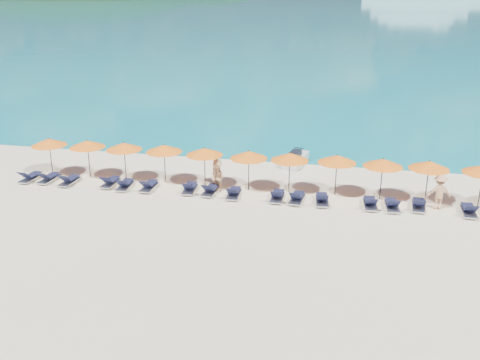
# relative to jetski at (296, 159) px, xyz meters

# --- Properties ---
(ground) EXTENTS (1400.00, 1400.00, 0.00)m
(ground) POSITION_rel_jetski_xyz_m (-2.17, -9.74, -0.38)
(ground) COLOR beige
(headland_main) EXTENTS (374.00, 242.00, 126.50)m
(headland_main) POSITION_rel_jetski_xyz_m (-302.17, 530.26, -38.38)
(headland_main) COLOR black
(headland_main) RESTS_ON ground
(headland_small) EXTENTS (162.00, 126.00, 85.50)m
(headland_small) POSITION_rel_jetski_xyz_m (-152.17, 550.26, -35.38)
(headland_small) COLOR black
(headland_small) RESTS_ON ground
(jetski) EXTENTS (1.44, 2.75, 0.93)m
(jetski) POSITION_rel_jetski_xyz_m (0.00, 0.00, 0.00)
(jetski) COLOR silver
(jetski) RESTS_ON ground
(beachgoer_a) EXTENTS (0.74, 0.71, 1.72)m
(beachgoer_a) POSITION_rel_jetski_xyz_m (-4.03, -4.21, 0.47)
(beachgoer_a) COLOR tan
(beachgoer_a) RESTS_ON ground
(beachgoer_b) EXTENTS (0.84, 0.69, 1.50)m
(beachgoer_b) POSITION_rel_jetski_xyz_m (-3.65, -5.54, 0.36)
(beachgoer_b) COLOR tan
(beachgoer_b) RESTS_ON ground
(beachgoer_c) EXTENTS (1.24, 0.71, 1.82)m
(beachgoer_c) POSITION_rel_jetski_xyz_m (7.77, -5.62, 0.53)
(beachgoer_c) COLOR tan
(beachgoer_c) RESTS_ON ground
(umbrella_0) EXTENTS (2.10, 2.10, 2.28)m
(umbrella_0) POSITION_rel_jetski_xyz_m (-14.00, -4.84, 1.63)
(umbrella_0) COLOR black
(umbrella_0) RESTS_ON ground
(umbrella_1) EXTENTS (2.10, 2.10, 2.28)m
(umbrella_1) POSITION_rel_jetski_xyz_m (-11.62, -4.74, 1.63)
(umbrella_1) COLOR black
(umbrella_1) RESTS_ON ground
(umbrella_2) EXTENTS (2.10, 2.10, 2.28)m
(umbrella_2) POSITION_rel_jetski_xyz_m (-9.35, -4.76, 1.63)
(umbrella_2) COLOR black
(umbrella_2) RESTS_ON ground
(umbrella_3) EXTENTS (2.10, 2.10, 2.28)m
(umbrella_3) POSITION_rel_jetski_xyz_m (-6.96, -4.71, 1.63)
(umbrella_3) COLOR black
(umbrella_3) RESTS_ON ground
(umbrella_4) EXTENTS (2.10, 2.10, 2.28)m
(umbrella_4) POSITION_rel_jetski_xyz_m (-4.57, -4.84, 1.63)
(umbrella_4) COLOR black
(umbrella_4) RESTS_ON ground
(umbrella_5) EXTENTS (2.10, 2.10, 2.28)m
(umbrella_5) POSITION_rel_jetski_xyz_m (-2.07, -4.93, 1.63)
(umbrella_5) COLOR black
(umbrella_5) RESTS_ON ground
(umbrella_6) EXTENTS (2.10, 2.10, 2.28)m
(umbrella_6) POSITION_rel_jetski_xyz_m (0.15, -4.83, 1.63)
(umbrella_6) COLOR black
(umbrella_6) RESTS_ON ground
(umbrella_7) EXTENTS (2.10, 2.10, 2.28)m
(umbrella_7) POSITION_rel_jetski_xyz_m (2.63, -4.70, 1.63)
(umbrella_7) COLOR black
(umbrella_7) RESTS_ON ground
(umbrella_8) EXTENTS (2.10, 2.10, 2.28)m
(umbrella_8) POSITION_rel_jetski_xyz_m (4.97, -4.86, 1.63)
(umbrella_8) COLOR black
(umbrella_8) RESTS_ON ground
(umbrella_9) EXTENTS (2.10, 2.10, 2.28)m
(umbrella_9) POSITION_rel_jetski_xyz_m (7.26, -4.78, 1.63)
(umbrella_9) COLOR black
(umbrella_9) RESTS_ON ground
(lounger_0) EXTENTS (0.71, 1.73, 0.66)m
(lounger_0) POSITION_rel_jetski_xyz_m (-14.68, -6.09, -0.15)
(lounger_0) COLOR silver
(lounger_0) RESTS_ON ground
(lounger_1) EXTENTS (0.68, 1.72, 0.66)m
(lounger_1) POSITION_rel_jetski_xyz_m (-13.56, -5.99, -0.15)
(lounger_1) COLOR silver
(lounger_1) RESTS_ON ground
(lounger_2) EXTENTS (0.64, 1.71, 0.66)m
(lounger_2) POSITION_rel_jetski_xyz_m (-12.20, -6.13, -0.15)
(lounger_2) COLOR silver
(lounger_2) RESTS_ON ground
(lounger_3) EXTENTS (0.62, 1.70, 0.66)m
(lounger_3) POSITION_rel_jetski_xyz_m (-9.81, -5.90, -0.15)
(lounger_3) COLOR silver
(lounger_3) RESTS_ON ground
(lounger_4) EXTENTS (0.79, 1.76, 0.66)m
(lounger_4) POSITION_rel_jetski_xyz_m (-8.82, -6.14, -0.15)
(lounger_4) COLOR silver
(lounger_4) RESTS_ON ground
(lounger_5) EXTENTS (0.64, 1.71, 0.66)m
(lounger_5) POSITION_rel_jetski_xyz_m (-7.45, -6.05, -0.15)
(lounger_5) COLOR silver
(lounger_5) RESTS_ON ground
(lounger_6) EXTENTS (0.79, 1.75, 0.66)m
(lounger_6) POSITION_rel_jetski_xyz_m (-5.14, -5.91, -0.15)
(lounger_6) COLOR silver
(lounger_6) RESTS_ON ground
(lounger_7) EXTENTS (0.72, 1.73, 0.66)m
(lounger_7) POSITION_rel_jetski_xyz_m (-3.96, -5.97, -0.15)
(lounger_7) COLOR silver
(lounger_7) RESTS_ON ground
(lounger_8) EXTENTS (0.71, 1.73, 0.66)m
(lounger_8) POSITION_rel_jetski_xyz_m (-2.64, -6.14, -0.15)
(lounger_8) COLOR silver
(lounger_8) RESTS_ON ground
(lounger_9) EXTENTS (0.64, 1.71, 0.66)m
(lounger_9) POSITION_rel_jetski_xyz_m (-0.30, -6.10, -0.15)
(lounger_9) COLOR silver
(lounger_9) RESTS_ON ground
(lounger_10) EXTENTS (0.76, 1.75, 0.66)m
(lounger_10) POSITION_rel_jetski_xyz_m (0.73, -6.14, -0.15)
(lounger_10) COLOR silver
(lounger_10) RESTS_ON ground
(lounger_11) EXTENTS (0.78, 1.75, 0.66)m
(lounger_11) POSITION_rel_jetski_xyz_m (2.03, -6.11, -0.15)
(lounger_11) COLOR silver
(lounger_11) RESTS_ON ground
(lounger_12) EXTENTS (0.74, 1.74, 0.66)m
(lounger_12) POSITION_rel_jetski_xyz_m (4.46, -6.12, -0.15)
(lounger_12) COLOR silver
(lounger_12) RESTS_ON ground
(lounger_13) EXTENTS (0.74, 1.74, 0.66)m
(lounger_13) POSITION_rel_jetski_xyz_m (5.53, -6.13, -0.15)
(lounger_13) COLOR silver
(lounger_13) RESTS_ON ground
(lounger_14) EXTENTS (0.73, 1.74, 0.66)m
(lounger_14) POSITION_rel_jetski_xyz_m (6.84, -5.85, -0.15)
(lounger_14) COLOR silver
(lounger_14) RESTS_ON ground
(lounger_15) EXTENTS (0.64, 1.71, 0.66)m
(lounger_15) POSITION_rel_jetski_xyz_m (9.18, -6.06, -0.15)
(lounger_15) COLOR silver
(lounger_15) RESTS_ON ground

